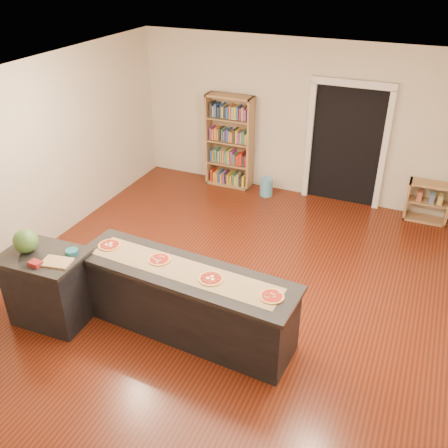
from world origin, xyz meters
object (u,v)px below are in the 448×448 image
at_px(kitchen_island, 185,301).
at_px(low_shelf, 428,202).
at_px(bookshelf, 229,142).
at_px(waste_bin, 266,187).
at_px(side_counter, 49,287).
at_px(watermelon, 26,241).

relative_size(kitchen_island, low_shelf, 3.91).
bearing_deg(bookshelf, low_shelf, 0.12).
xyz_separation_m(kitchen_island, waste_bin, (-0.34, 3.93, -0.28)).
bearing_deg(side_counter, kitchen_island, 13.29).
distance_m(bookshelf, low_shelf, 3.67).
distance_m(side_counter, bookshelf, 4.59).
bearing_deg(bookshelf, watermelon, -98.43).
distance_m(bookshelf, watermelon, 4.62).
xyz_separation_m(kitchen_island, watermelon, (-1.84, -0.47, 0.65)).
bearing_deg(bookshelf, kitchen_island, -74.16).
distance_m(kitchen_island, low_shelf, 4.78).
height_order(side_counter, low_shelf, side_counter).
relative_size(kitchen_island, side_counter, 2.80).
bearing_deg(waste_bin, low_shelf, 3.45).
relative_size(kitchen_island, watermelon, 9.33).
xyz_separation_m(waste_bin, watermelon, (-1.50, -4.40, 0.93)).
bearing_deg(low_shelf, waste_bin, -176.55).
bearing_deg(waste_bin, bookshelf, 168.83).
xyz_separation_m(side_counter, watermelon, (-0.20, -0.01, 0.62)).
height_order(kitchen_island, bookshelf, bookshelf).
bearing_deg(watermelon, low_shelf, 46.73).
bearing_deg(kitchen_island, low_shelf, 62.86).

